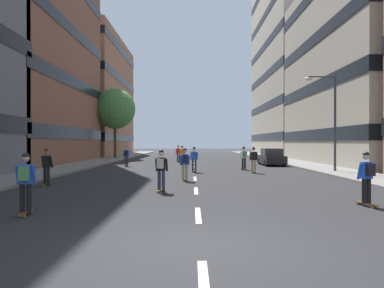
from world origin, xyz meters
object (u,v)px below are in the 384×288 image
(skater_2, at_px, (177,153))
(skater_3, at_px, (192,158))
(streetlamp_right, at_px, (328,112))
(skater_8, at_px, (23,180))
(skater_4, at_px, (242,156))
(skater_9, at_px, (365,175))
(skater_7, at_px, (125,155))
(skater_1, at_px, (159,168))
(skater_10, at_px, (181,154))
(parked_car_near, at_px, (270,157))
(street_tree_near, at_px, (113,109))
(skater_6, at_px, (252,158))
(skater_5, at_px, (183,162))
(skater_0, at_px, (45,165))

(skater_2, bearing_deg, skater_3, -82.78)
(streetlamp_right, bearing_deg, skater_8, -135.66)
(skater_4, relative_size, skater_9, 1.00)
(skater_7, bearing_deg, skater_1, -74.36)
(skater_4, relative_size, skater_10, 1.00)
(skater_2, bearing_deg, parked_car_near, -30.06)
(skater_2, bearing_deg, skater_9, -74.33)
(parked_car_near, bearing_deg, skater_1, -116.36)
(street_tree_near, height_order, skater_6, street_tree_near)
(parked_car_near, distance_m, skater_2, 9.99)
(street_tree_near, distance_m, streetlamp_right, 28.04)
(skater_5, relative_size, skater_9, 1.00)
(skater_1, relative_size, skater_10, 1.00)
(skater_5, bearing_deg, skater_9, -50.84)
(street_tree_near, bearing_deg, streetlamp_right, -46.92)
(skater_5, relative_size, skater_6, 1.00)
(skater_8, height_order, skater_9, same)
(skater_3, height_order, skater_7, same)
(skater_2, xyz_separation_m, skater_7, (-4.26, -6.41, 0.03))
(skater_1, bearing_deg, skater_9, -25.08)
(parked_car_near, distance_m, street_tree_near, 21.74)
(skater_1, bearing_deg, skater_8, -126.80)
(skater_7, bearing_deg, skater_5, -65.29)
(skater_0, height_order, skater_9, same)
(parked_car_near, relative_size, skater_5, 2.47)
(skater_5, bearing_deg, skater_10, 92.19)
(streetlamp_right, distance_m, skater_1, 14.41)
(skater_2, bearing_deg, skater_0, -105.48)
(skater_2, relative_size, skater_5, 1.00)
(street_tree_near, distance_m, skater_7, 15.36)
(street_tree_near, distance_m, skater_10, 15.87)
(skater_6, bearing_deg, skater_4, 95.59)
(parked_car_near, xyz_separation_m, skater_0, (-14.19, -15.01, 0.29))
(street_tree_near, distance_m, skater_3, 22.91)
(parked_car_near, distance_m, streetlamp_right, 8.95)
(skater_0, distance_m, skater_6, 13.10)
(skater_9, bearing_deg, skater_2, 105.67)
(skater_1, height_order, skater_6, same)
(skater_7, bearing_deg, skater_2, 56.41)
(skater_9, xyz_separation_m, skater_10, (-6.59, 20.79, -0.03))
(skater_5, bearing_deg, skater_8, -116.36)
(street_tree_near, relative_size, skater_1, 4.91)
(skater_8, bearing_deg, skater_1, 53.20)
(skater_4, distance_m, skater_5, 8.62)
(skater_7, bearing_deg, skater_8, -87.40)
(parked_car_near, relative_size, skater_9, 2.47)
(skater_3, xyz_separation_m, skater_10, (-1.05, 7.90, 0.00))
(parked_car_near, height_order, skater_4, skater_4)
(skater_1, distance_m, skater_4, 12.78)
(skater_4, bearing_deg, parked_car_near, 58.97)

